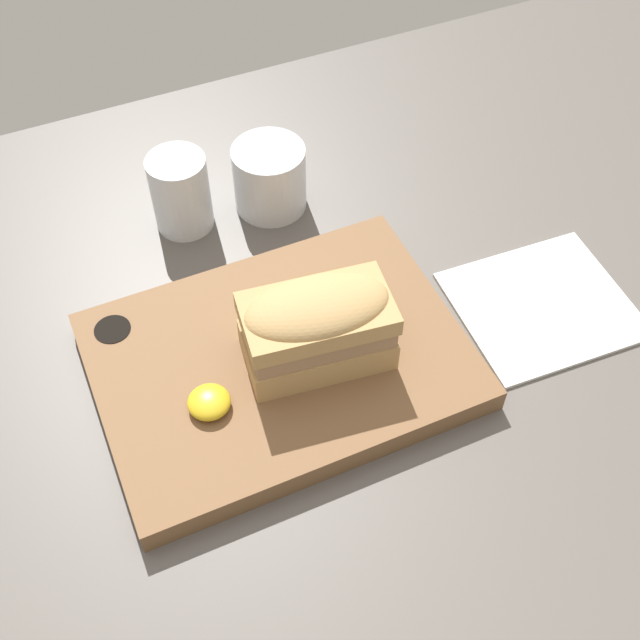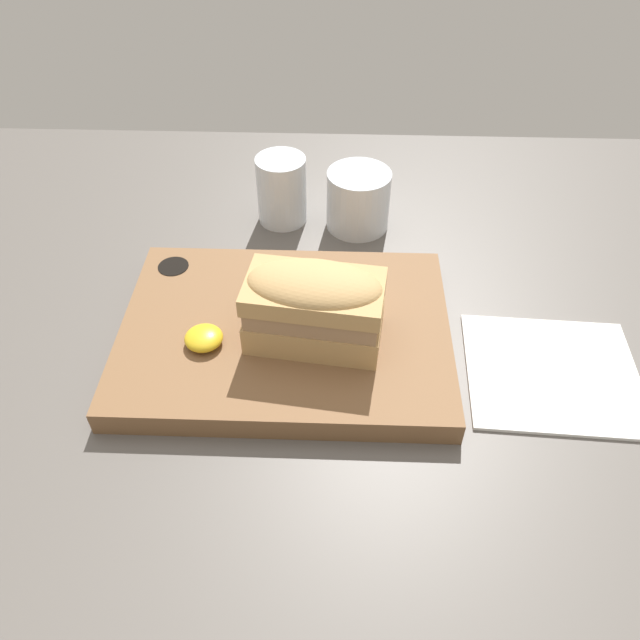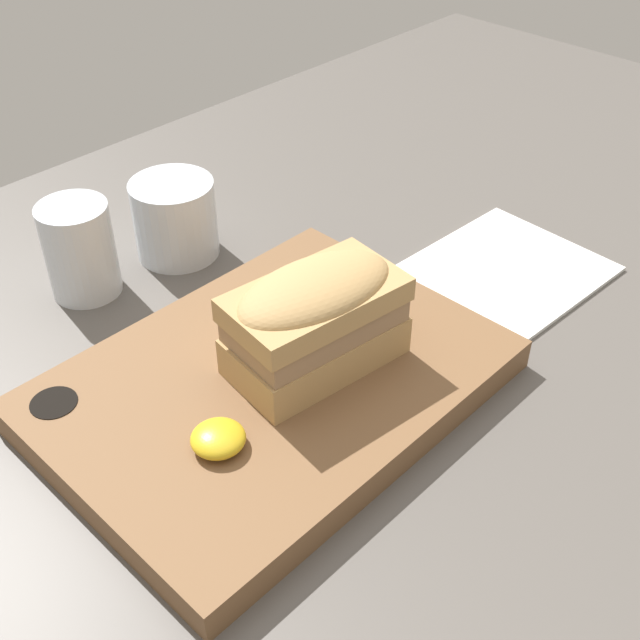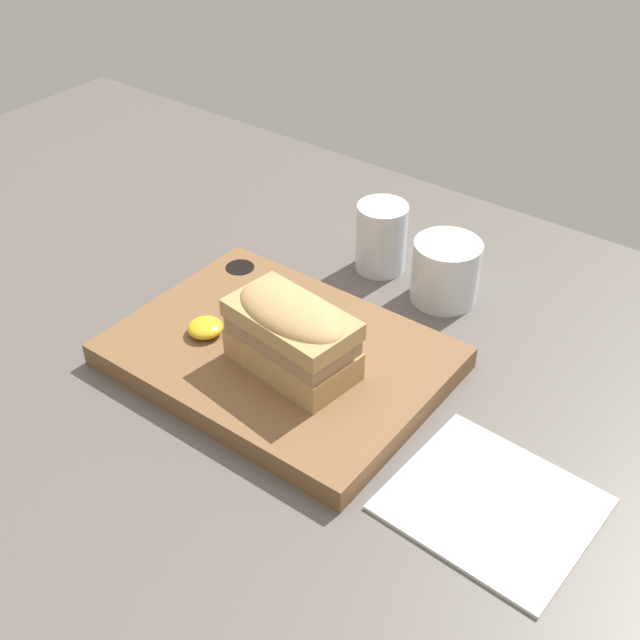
# 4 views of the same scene
# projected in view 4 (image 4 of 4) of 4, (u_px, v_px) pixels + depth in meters

# --- Properties ---
(dining_table) EXTENTS (1.75, 0.98, 0.02)m
(dining_table) POSITION_uv_depth(u_px,v_px,m) (292.00, 385.00, 0.88)
(dining_table) COLOR #56514C
(dining_table) RESTS_ON ground
(serving_board) EXTENTS (0.35, 0.26, 0.03)m
(serving_board) POSITION_uv_depth(u_px,v_px,m) (279.00, 356.00, 0.89)
(serving_board) COLOR brown
(serving_board) RESTS_ON dining_table
(sandwich) EXTENTS (0.14, 0.09, 0.09)m
(sandwich) POSITION_uv_depth(u_px,v_px,m) (292.00, 332.00, 0.82)
(sandwich) COLOR tan
(sandwich) RESTS_ON serving_board
(mustard_dollop) EXTENTS (0.04, 0.04, 0.02)m
(mustard_dollop) POSITION_uv_depth(u_px,v_px,m) (205.00, 328.00, 0.89)
(mustard_dollop) COLOR gold
(mustard_dollop) RESTS_ON serving_board
(water_glass) EXTENTS (0.07, 0.07, 0.09)m
(water_glass) POSITION_uv_depth(u_px,v_px,m) (381.00, 241.00, 1.03)
(water_glass) COLOR silver
(water_glass) RESTS_ON dining_table
(wine_glass) EXTENTS (0.08, 0.08, 0.08)m
(wine_glass) POSITION_uv_depth(u_px,v_px,m) (445.00, 274.00, 0.98)
(wine_glass) COLOR silver
(wine_glass) RESTS_ON dining_table
(napkin) EXTENTS (0.18, 0.17, 0.00)m
(napkin) POSITION_uv_depth(u_px,v_px,m) (492.00, 504.00, 0.74)
(napkin) COLOR white
(napkin) RESTS_ON dining_table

